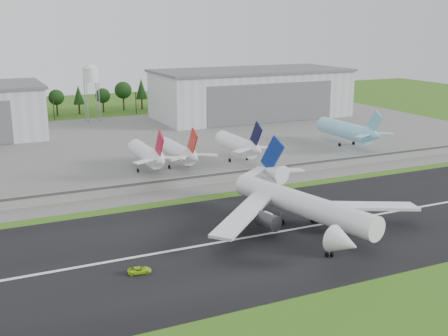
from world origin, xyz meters
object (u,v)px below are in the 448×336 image
main_airliner (303,210)px  parked_jet_red_a (149,155)px  ground_vehicle (139,270)px  parked_jet_red_b (180,152)px  parked_jet_navy (240,145)px  parked_jet_skyblue (350,131)px

main_airliner → parked_jet_red_a: bearing=-88.6°
ground_vehicle → parked_jet_red_a: (25.72, 74.65, 5.34)m
main_airliner → ground_vehicle: bearing=-3.3°
main_airliner → parked_jet_red_b: size_ratio=1.88×
parked_jet_red_a → parked_jet_navy: (34.26, 0.03, 0.21)m
main_airliner → parked_jet_navy: main_airliner is taller
main_airliner → ground_vehicle: size_ratio=12.28×
ground_vehicle → parked_jet_red_b: 83.43m
main_airliner → parked_jet_skyblue: (68.58, 72.04, 1.65)m
main_airliner → parked_jet_red_b: 67.28m
parked_jet_red_b → main_airliner: bearing=-84.5°
parked_jet_red_a → parked_jet_red_b: bearing=-0.1°
ground_vehicle → parked_jet_skyblue: bearing=-45.3°
parked_jet_skyblue → main_airliner: bearing=-133.6°
parked_jet_red_a → parked_jet_skyblue: (86.21, 5.07, 0.44)m
parked_jet_red_b → parked_jet_skyblue: (75.03, 5.08, 0.54)m
parked_jet_red_a → parked_jet_navy: size_ratio=1.00×
parked_jet_navy → parked_jet_skyblue: parked_jet_skyblue is taller
main_airliner → parked_jet_navy: (16.63, 67.01, 1.42)m
parked_jet_navy → parked_jet_red_a: bearing=-179.9°
ground_vehicle → parked_jet_navy: bearing=-29.5°
ground_vehicle → parked_jet_navy: 95.95m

